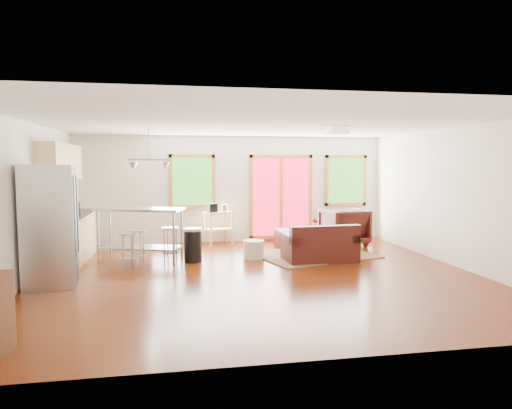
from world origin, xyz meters
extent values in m
cube|color=#3E1403|center=(0.00, 0.00, -0.01)|extent=(7.50, 7.00, 0.02)
cube|color=white|center=(0.00, 0.00, 2.61)|extent=(7.50, 7.00, 0.02)
cube|color=silver|center=(0.00, 3.51, 1.30)|extent=(7.50, 0.02, 2.60)
cube|color=silver|center=(-3.76, 0.00, 1.30)|extent=(0.02, 7.00, 2.60)
cube|color=silver|center=(3.76, 0.00, 1.30)|extent=(0.02, 7.00, 2.60)
cube|color=silver|center=(0.00, -3.51, 1.30)|extent=(7.50, 0.02, 2.60)
cube|color=#295C19|center=(-1.00, 3.46, 1.50)|extent=(0.94, 0.02, 1.14)
cube|color=#B06E27|center=(-1.00, 3.46, 2.11)|extent=(1.10, 0.05, 0.08)
cube|color=#B06E27|center=(-1.00, 3.46, 0.89)|extent=(1.10, 0.05, 0.08)
cube|color=#B06E27|center=(-1.51, 3.46, 1.50)|extent=(0.08, 0.05, 1.30)
cube|color=#B06E27|center=(-0.49, 3.46, 1.50)|extent=(0.08, 0.05, 1.30)
cube|color=red|center=(1.20, 3.46, 1.10)|extent=(1.44, 0.02, 1.94)
cube|color=#B06E27|center=(1.20, 3.46, 2.11)|extent=(1.60, 0.05, 0.08)
cube|color=#B06E27|center=(1.20, 3.46, 0.09)|extent=(1.60, 0.05, 0.08)
cube|color=#B06E27|center=(0.44, 3.46, 1.10)|extent=(0.08, 0.05, 2.10)
cube|color=#B06E27|center=(1.96, 3.46, 1.10)|extent=(0.08, 0.05, 2.10)
cube|color=#B06E27|center=(1.20, 3.46, 1.10)|extent=(0.08, 0.05, 1.94)
cube|color=#295C19|center=(2.90, 3.46, 1.50)|extent=(0.94, 0.02, 1.14)
cube|color=#B06E27|center=(2.90, 3.46, 2.11)|extent=(1.10, 0.05, 0.08)
cube|color=#B06E27|center=(2.90, 3.46, 0.89)|extent=(1.10, 0.05, 0.08)
cube|color=#B06E27|center=(2.39, 3.46, 1.50)|extent=(0.08, 0.05, 1.30)
cube|color=#B06E27|center=(3.41, 3.46, 1.50)|extent=(0.08, 0.05, 1.30)
cube|color=#475D3A|center=(1.44, 1.48, 0.01)|extent=(2.75, 2.39, 0.02)
cube|color=black|center=(1.39, 0.93, 0.19)|extent=(1.43, 0.86, 0.39)
cube|color=black|center=(1.41, 0.63, 0.57)|extent=(1.40, 0.25, 0.35)
cube|color=black|center=(0.79, 0.90, 0.46)|extent=(0.22, 0.80, 0.15)
cube|color=black|center=(1.99, 0.96, 0.46)|extent=(0.22, 0.80, 0.15)
cube|color=black|center=(1.08, 0.96, 0.45)|extent=(0.60, 0.54, 0.11)
cube|color=black|center=(1.70, 0.99, 0.45)|extent=(0.60, 0.54, 0.11)
cube|color=#3E200C|center=(1.89, 1.83, 0.35)|extent=(1.06, 0.87, 0.04)
cube|color=#3E200C|center=(1.46, 1.80, 0.16)|extent=(0.07, 0.07, 0.33)
cube|color=#3E200C|center=(2.16, 1.49, 0.16)|extent=(0.07, 0.07, 0.33)
cube|color=#3E200C|center=(1.62, 2.17, 0.16)|extent=(0.07, 0.07, 0.33)
cube|color=#3E200C|center=(2.32, 1.86, 0.16)|extent=(0.07, 0.07, 0.33)
imported|color=black|center=(2.50, 2.51, 0.48)|extent=(1.04, 0.99, 0.96)
cube|color=black|center=(1.17, 2.43, 0.21)|extent=(0.63, 0.63, 0.42)
cylinder|color=silver|center=(0.15, 1.38, 0.19)|extent=(0.44, 0.44, 0.37)
imported|color=silver|center=(1.62, 1.98, 0.49)|extent=(0.19, 0.20, 0.19)
sphere|color=#C80400|center=(1.65, 2.00, 0.64)|extent=(0.07, 0.07, 0.07)
sphere|color=#C80400|center=(1.59, 1.96, 0.66)|extent=(0.07, 0.07, 0.07)
sphere|color=#C80400|center=(1.62, 2.02, 0.68)|extent=(0.07, 0.07, 0.07)
imported|color=maroon|center=(1.93, 1.90, 0.55)|extent=(0.22, 0.05, 0.29)
cube|color=#DDB46D|center=(-3.45, 1.70, 0.45)|extent=(0.60, 2.20, 0.90)
cube|color=black|center=(-3.45, 1.70, 0.92)|extent=(0.64, 2.24, 0.04)
cube|color=#DDB46D|center=(-3.57, 1.70, 1.95)|extent=(0.36, 2.20, 0.70)
cylinder|color=#B7BABC|center=(-3.45, 1.20, 1.03)|extent=(0.12, 0.12, 0.18)
cube|color=black|center=(-3.45, 2.10, 1.04)|extent=(0.22, 0.18, 0.20)
cube|color=#B7BABC|center=(-3.35, -0.12, 0.95)|extent=(0.84, 0.82, 1.91)
cube|color=gray|center=(-2.98, -0.08, 0.95)|extent=(0.10, 0.70, 1.86)
cylinder|color=gray|center=(-2.93, -0.31, 1.11)|extent=(0.03, 0.03, 1.27)
cylinder|color=gray|center=(-2.99, 0.15, 1.11)|extent=(0.03, 0.03, 1.27)
cube|color=#B7BABC|center=(-2.09, 1.51, 1.03)|extent=(1.79, 1.14, 0.04)
cube|color=gray|center=(-2.09, 1.51, 0.28)|extent=(1.66, 1.02, 0.03)
cylinder|color=gray|center=(-2.89, 1.50, 0.51)|extent=(0.06, 0.06, 1.01)
cylinder|color=gray|center=(-1.45, 1.04, 0.51)|extent=(0.06, 0.06, 1.01)
cylinder|color=gray|center=(-2.74, 1.99, 0.51)|extent=(0.06, 0.06, 1.01)
cylinder|color=gray|center=(-1.30, 1.53, 0.51)|extent=(0.06, 0.06, 1.01)
imported|color=white|center=(-1.69, 1.65, 1.01)|extent=(0.15, 0.13, 0.12)
cylinder|color=#B7BABC|center=(-2.27, 0.84, 0.65)|extent=(0.33, 0.33, 0.04)
cylinder|color=gray|center=(-2.18, 0.92, 0.32)|extent=(0.02, 0.02, 0.63)
cylinder|color=gray|center=(-2.35, 0.93, 0.32)|extent=(0.02, 0.02, 0.63)
cylinder|color=gray|center=(-2.36, 0.76, 0.32)|extent=(0.02, 0.02, 0.63)
cylinder|color=gray|center=(-2.19, 0.75, 0.32)|extent=(0.02, 0.02, 0.63)
cylinder|color=gray|center=(-2.27, 0.84, 0.20)|extent=(0.30, 0.30, 0.01)
cylinder|color=#B7BABC|center=(-2.12, 1.04, 0.67)|extent=(0.41, 0.41, 0.04)
cylinder|color=gray|center=(-2.07, 1.16, 0.33)|extent=(0.03, 0.03, 0.65)
cylinder|color=gray|center=(-2.24, 1.10, 0.33)|extent=(0.03, 0.03, 0.65)
cylinder|color=gray|center=(-2.18, 0.93, 0.33)|extent=(0.03, 0.03, 0.65)
cylinder|color=gray|center=(-2.01, 0.99, 0.33)|extent=(0.03, 0.03, 0.65)
cylinder|color=gray|center=(-2.12, 1.04, 0.21)|extent=(0.38, 0.38, 0.01)
cylinder|color=#B7BABC|center=(-1.52, 1.22, 0.68)|extent=(0.43, 0.43, 0.04)
cylinder|color=gray|center=(-1.40, 1.27, 0.33)|extent=(0.03, 0.03, 0.66)
cylinder|color=gray|center=(-1.57, 1.34, 0.33)|extent=(0.03, 0.03, 0.66)
cylinder|color=gray|center=(-1.63, 1.17, 0.33)|extent=(0.03, 0.03, 0.66)
cylinder|color=gray|center=(-1.47, 1.11, 0.33)|extent=(0.03, 0.03, 0.66)
cylinder|color=gray|center=(-1.52, 1.22, 0.21)|extent=(0.39, 0.39, 0.01)
cylinder|color=black|center=(-1.08, 1.29, 0.31)|extent=(0.44, 0.44, 0.62)
cylinder|color=#B7BABC|center=(-1.08, 1.29, 0.64)|extent=(0.45, 0.45, 0.05)
cube|color=#DDB46D|center=(-0.39, 3.18, 0.77)|extent=(0.75, 0.60, 0.04)
cube|color=#DDB46D|center=(-0.39, 3.18, 0.37)|extent=(0.70, 0.57, 0.03)
cube|color=#DDB46D|center=(-0.60, 2.93, 0.39)|extent=(0.05, 0.05, 0.77)
cube|color=#DDB46D|center=(-0.08, 3.11, 0.39)|extent=(0.05, 0.05, 0.77)
cube|color=#DDB46D|center=(-0.71, 3.24, 0.39)|extent=(0.05, 0.05, 0.77)
cube|color=#DDB46D|center=(-0.19, 3.42, 0.39)|extent=(0.05, 0.05, 0.77)
cube|color=black|center=(-0.55, 3.12, 0.89)|extent=(0.25, 0.24, 0.20)
cylinder|color=#B7BABC|center=(-0.24, 3.23, 0.87)|extent=(0.19, 0.19, 0.17)
cube|color=white|center=(1.60, 0.60, 2.53)|extent=(0.35, 0.35, 0.12)
cylinder|color=gray|center=(-1.90, 1.50, 2.30)|extent=(0.02, 0.02, 0.60)
cube|color=gray|center=(-1.90, 1.50, 2.00)|extent=(0.80, 0.04, 0.03)
cone|color=#B7BABC|center=(-2.20, 1.50, 1.88)|extent=(0.18, 0.18, 0.14)
cone|color=#B7BABC|center=(-1.60, 1.50, 1.88)|extent=(0.18, 0.18, 0.14)
camera|label=1|loc=(-1.41, -7.63, 1.91)|focal=32.00mm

